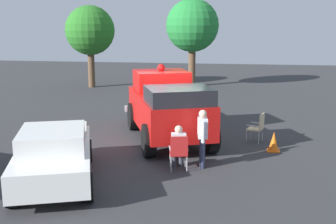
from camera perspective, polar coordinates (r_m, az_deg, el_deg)
ground_plane at (r=14.44m, az=-0.41°, el=-4.22°), size 60.00×60.00×0.00m
vintage_fire_truck at (r=14.74m, az=-0.20°, el=0.90°), size 6.33×4.27×2.59m
classic_hot_rod at (r=11.21m, az=-15.27°, el=-5.44°), size 4.73×3.23×1.46m
lawn_chair_near_truck at (r=11.57m, az=1.49°, el=-5.28°), size 0.59×0.60×1.02m
lawn_chair_by_car at (r=14.69m, az=12.25°, el=-1.82°), size 0.63×0.63×1.02m
spectator_seated at (r=11.66m, az=1.43°, el=-4.59°), size 0.60×0.48×1.29m
spectator_standing at (r=11.80m, az=4.74°, el=-3.09°), size 0.65×0.32×1.68m
oak_tree_left at (r=27.35m, az=3.35°, el=11.68°), size 3.40×3.40×5.65m
oak_tree_right at (r=27.38m, az=-10.63°, el=10.86°), size 3.13×3.13×5.21m
traffic_cone at (r=13.84m, az=14.27°, el=-3.98°), size 0.40×0.40×0.64m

